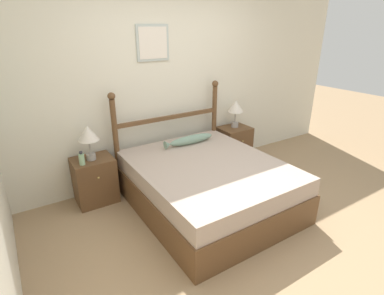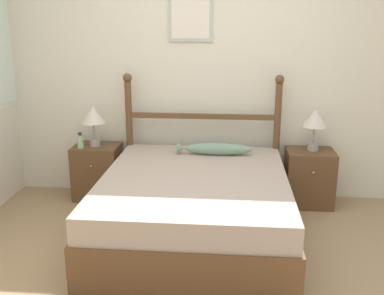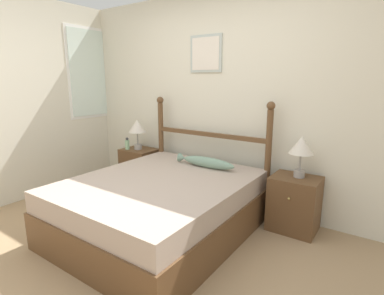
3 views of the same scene
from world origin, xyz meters
The scene contains 10 objects.
ground_plane centered at (0.00, 0.00, 0.00)m, with size 16.00×16.00×0.00m, color #9E7F5B.
wall_back centered at (0.00, 1.73, 1.28)m, with size 6.40×0.08×2.55m.
bed centered at (-0.07, 0.65, 0.28)m, with size 1.59×1.90×0.56m.
headboard centered at (-0.07, 1.56, 0.73)m, with size 1.61×0.09×1.31m.
nightstand_left centered at (-1.17, 1.48, 0.28)m, with size 0.47×0.41×0.57m.
nightstand_right centered at (1.02, 1.48, 0.28)m, with size 0.47×0.41×0.57m.
table_lamp_left centered at (-1.18, 1.46, 0.88)m, with size 0.24×0.24×0.42m.
table_lamp_right centered at (1.04, 1.50, 0.88)m, with size 0.24×0.24×0.42m.
bottle centered at (-1.30, 1.38, 0.64)m, with size 0.06×0.06×0.17m.
fish_pillow centered at (0.07, 1.27, 0.62)m, with size 0.73×0.12×0.12m.
Camera 1 is at (-1.91, -1.88, 2.03)m, focal length 28.00 mm.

